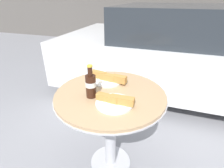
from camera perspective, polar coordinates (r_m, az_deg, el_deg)
name	(u,v)px	position (r m, az deg, el deg)	size (l,w,h in m)	color
ground_plane	(111,162)	(1.69, -0.46, -24.16)	(30.00, 30.00, 0.00)	gray
bistro_table	(110,110)	(1.30, -0.55, -8.43)	(0.78, 0.78, 0.71)	#B7B7BC
cola_bottle_left	(91,85)	(1.14, -6.93, -0.26)	(0.07, 0.07, 0.22)	#33190F
lunch_plate_near	(115,101)	(1.09, 0.93, -5.71)	(0.25, 0.24, 0.06)	silver
lunch_plate_far	(108,79)	(1.37, -1.36, 1.76)	(0.31, 0.23, 0.07)	silver
parked_car	(195,53)	(2.82, 25.61, 9.21)	(3.92, 1.82, 1.20)	silver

